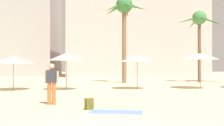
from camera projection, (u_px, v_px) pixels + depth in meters
name	position (u px, v px, depth m)	size (l,w,h in m)	color
hotel_pink	(135.00, 32.00, 39.49)	(19.55, 9.07, 13.33)	beige
palm_tree_far_left	(199.00, 24.00, 25.20)	(4.59, 4.51, 6.89)	brown
palm_tree_center	(124.00, 13.00, 24.43)	(4.19, 4.18, 8.06)	brown
cafe_umbrella_2	(13.00, 60.00, 17.16)	(2.74, 2.74, 2.23)	gray
cafe_umbrella_3	(66.00, 57.00, 17.37)	(2.33, 2.33, 2.46)	gray
cafe_umbrella_4	(200.00, 56.00, 18.44)	(2.55, 2.55, 2.50)	gray
cafe_umbrella_5	(137.00, 59.00, 18.04)	(2.39, 2.39, 2.33)	gray
beach_towel	(116.00, 112.00, 9.18)	(1.87, 0.81, 0.01)	#6684E0
backpack	(89.00, 104.00, 9.69)	(0.35, 0.34, 0.42)	brown
person_mid_left	(52.00, 82.00, 10.91)	(0.61, 0.27, 1.71)	orange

